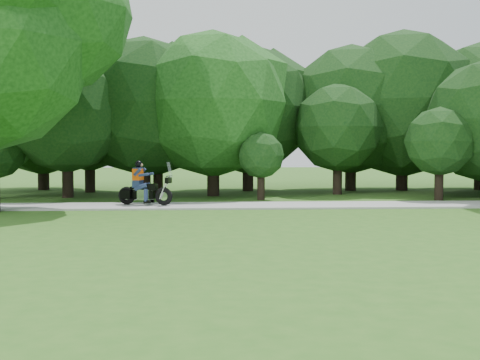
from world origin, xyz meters
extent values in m
plane|color=#2D5E1A|center=(0.00, 0.00, 0.00)|extent=(100.00, 100.00, 0.00)
cube|color=gray|center=(0.00, 8.00, 0.03)|extent=(60.00, 2.20, 0.06)
cylinder|color=black|center=(-3.62, 12.51, 0.90)|extent=(0.50, 0.50, 1.80)
sphere|color=#164212|center=(-3.62, 12.51, 3.75)|extent=(6.00, 6.00, 6.00)
cylinder|color=black|center=(-1.85, 10.47, 0.56)|extent=(0.29, 0.29, 1.11)
sphere|color=black|center=(-1.85, 10.47, 1.68)|extent=(1.75, 1.75, 1.75)
cylinder|color=black|center=(-9.06, 14.92, 0.90)|extent=(0.45, 0.45, 1.80)
sphere|color=black|center=(-9.06, 14.92, 3.44)|extent=(5.04, 5.04, 5.04)
cylinder|color=black|center=(4.81, 10.02, 0.68)|extent=(0.33, 0.33, 1.36)
sphere|color=black|center=(4.81, 10.02, 2.21)|extent=(2.59, 2.59, 2.59)
cylinder|color=black|center=(-11.53, 16.62, 0.90)|extent=(0.52, 0.52, 1.80)
sphere|color=black|center=(-11.53, 16.62, 3.88)|extent=(6.40, 6.40, 6.40)
cylinder|color=black|center=(-6.48, 13.35, 0.90)|extent=(0.49, 0.49, 1.80)
sphere|color=black|center=(-6.48, 13.35, 3.69)|extent=(5.83, 5.83, 5.83)
cylinder|color=black|center=(8.89, 15.40, 0.90)|extent=(0.51, 0.51, 1.80)
cylinder|color=black|center=(-2.01, 15.32, 0.90)|extent=(0.50, 0.50, 1.80)
sphere|color=black|center=(-2.01, 15.32, 3.73)|extent=(5.93, 5.93, 5.93)
cylinder|color=black|center=(1.64, 13.10, 0.80)|extent=(0.39, 0.39, 1.61)
sphere|color=black|center=(1.64, 13.10, 2.83)|extent=(3.76, 3.76, 3.76)
cylinder|color=black|center=(-5.99, 14.05, 0.77)|extent=(0.42, 0.42, 1.54)
sphere|color=black|center=(-5.99, 14.05, 2.96)|extent=(4.36, 4.36, 4.36)
cylinder|color=black|center=(-9.37, 12.03, 0.90)|extent=(0.44, 0.44, 1.80)
sphere|color=black|center=(-9.37, 12.03, 3.36)|extent=(4.79, 4.79, 4.79)
cylinder|color=black|center=(2.74, 15.34, 0.90)|extent=(0.50, 0.50, 1.80)
sphere|color=black|center=(2.74, 15.34, 3.74)|extent=(5.96, 5.96, 5.96)
cylinder|color=black|center=(5.17, 15.38, 0.90)|extent=(0.54, 0.54, 1.80)
sphere|color=black|center=(5.17, 15.38, 4.01)|extent=(6.81, 6.81, 6.81)
sphere|color=#164212|center=(-8.74, 7.30, 6.20)|extent=(5.12, 5.12, 5.12)
torus|color=black|center=(-6.58, 8.27, 0.36)|extent=(0.63, 0.35, 0.60)
torus|color=black|center=(-5.31, 7.85, 0.36)|extent=(0.63, 0.35, 0.60)
cube|color=black|center=(-6.09, 8.11, 0.40)|extent=(0.98, 0.50, 0.28)
cube|color=silver|center=(-5.97, 8.07, 0.40)|extent=(0.48, 0.41, 0.34)
cube|color=black|center=(-5.77, 8.00, 0.66)|extent=(0.51, 0.39, 0.22)
cube|color=black|center=(-6.20, 8.14, 0.63)|extent=(0.51, 0.40, 0.09)
cylinder|color=silver|center=(-5.28, 7.84, 0.66)|extent=(0.34, 0.14, 0.77)
cylinder|color=silver|center=(-5.14, 7.79, 1.03)|extent=(0.20, 0.53, 0.03)
cube|color=black|center=(-6.60, 8.08, 0.40)|extent=(0.38, 0.21, 0.29)
cube|color=black|center=(-6.48, 8.44, 0.40)|extent=(0.38, 0.21, 0.29)
cube|color=#1C204D|center=(-6.20, 8.14, 0.75)|extent=(0.35, 0.39, 0.21)
cube|color=#1C204D|center=(-6.18, 8.14, 1.06)|extent=(0.33, 0.41, 0.48)
cube|color=#FF5305|center=(-6.18, 8.14, 1.08)|extent=(0.36, 0.45, 0.38)
sphere|color=black|center=(-6.16, 8.13, 1.42)|extent=(0.24, 0.24, 0.24)
camera|label=1|loc=(-3.92, -12.00, 1.94)|focal=45.00mm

